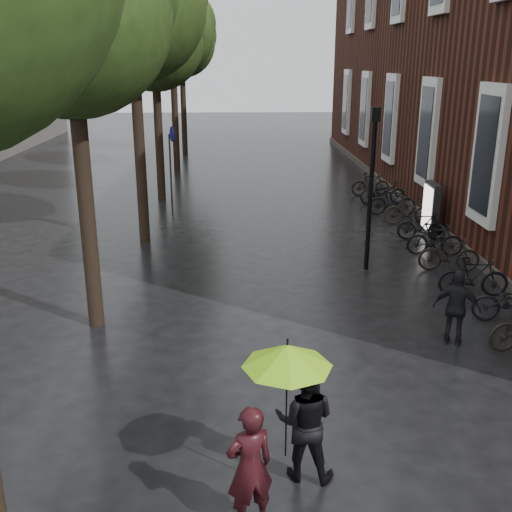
{
  "coord_description": "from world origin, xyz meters",
  "views": [
    {
      "loc": [
        -1.16,
        -4.74,
        5.36
      ],
      "look_at": [
        -0.73,
        6.68,
        1.59
      ],
      "focal_mm": 42.0,
      "sensor_mm": 36.0,
      "label": 1
    }
  ],
  "objects_px": {
    "person_burgundy": "(250,467)",
    "ad_lightbox": "(431,209)",
    "parked_bicycles": "(425,229)",
    "lamp_post": "(372,174)",
    "person_black": "(305,421)",
    "pedestrian_walking": "(457,308)"
  },
  "relations": [
    {
      "from": "person_burgundy",
      "to": "parked_bicycles",
      "type": "relative_size",
      "value": 0.11
    },
    {
      "from": "person_black",
      "to": "parked_bicycles",
      "type": "bearing_deg",
      "value": -101.81
    },
    {
      "from": "person_burgundy",
      "to": "person_black",
      "type": "height_order",
      "value": "person_black"
    },
    {
      "from": "person_burgundy",
      "to": "ad_lightbox",
      "type": "distance_m",
      "value": 13.75
    },
    {
      "from": "ad_lightbox",
      "to": "pedestrian_walking",
      "type": "bearing_deg",
      "value": -101.61
    },
    {
      "from": "parked_bicycles",
      "to": "ad_lightbox",
      "type": "xyz_separation_m",
      "value": [
        0.49,
        1.06,
        0.36
      ]
    },
    {
      "from": "person_burgundy",
      "to": "lamp_post",
      "type": "height_order",
      "value": "lamp_post"
    },
    {
      "from": "person_burgundy",
      "to": "lamp_post",
      "type": "bearing_deg",
      "value": -131.45
    },
    {
      "from": "parked_bicycles",
      "to": "person_black",
      "type": "bearing_deg",
      "value": -115.0
    },
    {
      "from": "person_burgundy",
      "to": "ad_lightbox",
      "type": "relative_size",
      "value": 0.97
    },
    {
      "from": "person_burgundy",
      "to": "lamp_post",
      "type": "relative_size",
      "value": 0.38
    },
    {
      "from": "lamp_post",
      "to": "person_burgundy",
      "type": "bearing_deg",
      "value": -110.32
    },
    {
      "from": "person_burgundy",
      "to": "ad_lightbox",
      "type": "bearing_deg",
      "value": -137.4
    },
    {
      "from": "pedestrian_walking",
      "to": "person_black",
      "type": "bearing_deg",
      "value": 72.52
    },
    {
      "from": "lamp_post",
      "to": "parked_bicycles",
      "type": "bearing_deg",
      "value": 43.84
    },
    {
      "from": "lamp_post",
      "to": "ad_lightbox",
      "type": "bearing_deg",
      "value": 49.76
    },
    {
      "from": "person_black",
      "to": "lamp_post",
      "type": "xyz_separation_m",
      "value": [
        2.63,
        8.26,
        1.73
      ]
    },
    {
      "from": "pedestrian_walking",
      "to": "parked_bicycles",
      "type": "distance_m",
      "value": 6.75
    },
    {
      "from": "ad_lightbox",
      "to": "person_burgundy",
      "type": "bearing_deg",
      "value": -113.77
    },
    {
      "from": "pedestrian_walking",
      "to": "lamp_post",
      "type": "height_order",
      "value": "lamp_post"
    },
    {
      "from": "person_burgundy",
      "to": "lamp_post",
      "type": "xyz_separation_m",
      "value": [
        3.38,
        9.13,
        1.76
      ]
    },
    {
      "from": "pedestrian_walking",
      "to": "parked_bicycles",
      "type": "xyz_separation_m",
      "value": [
        1.44,
        6.59,
        -0.28
      ]
    }
  ]
}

